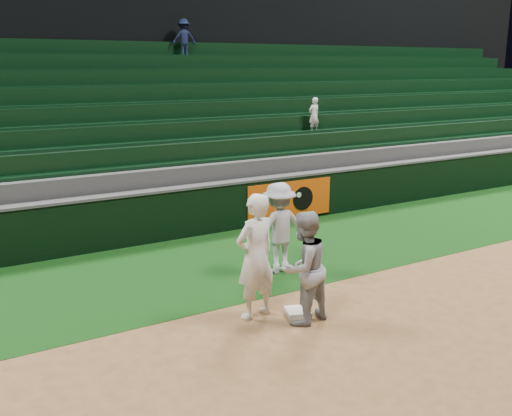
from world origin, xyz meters
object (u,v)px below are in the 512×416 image
(first_base, at_px, (298,312))
(base_coach, at_px, (279,228))
(baserunner, at_px, (304,268))
(first_baseman, at_px, (255,256))

(first_base, distance_m, base_coach, 2.25)
(baserunner, bearing_deg, first_baseman, -56.64)
(first_baseman, height_order, base_coach, first_baseman)
(first_base, relative_size, baserunner, 0.21)
(base_coach, bearing_deg, first_base, 66.71)
(first_baseman, bearing_deg, baserunner, 123.94)
(baserunner, relative_size, base_coach, 1.01)
(baserunner, distance_m, base_coach, 2.34)
(first_base, relative_size, base_coach, 0.21)
(baserunner, bearing_deg, base_coach, -124.53)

